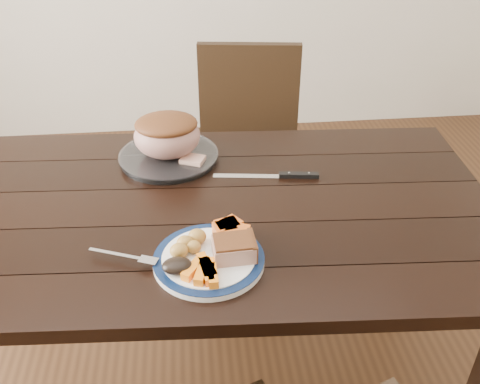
{
  "coord_description": "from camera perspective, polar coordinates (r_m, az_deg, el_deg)",
  "views": [
    {
      "loc": [
        -0.04,
        -1.23,
        1.6
      ],
      "look_at": [
        0.08,
        -0.02,
        0.8
      ],
      "focal_mm": 40.0,
      "sensor_mm": 36.0,
      "label": 1
    }
  ],
  "objects": [
    {
      "name": "dining_table",
      "position": [
        1.55,
        -3.02,
        -4.17
      ],
      "size": [
        1.65,
        0.99,
        0.75
      ],
      "rotation": [
        0.0,
        0.0,
        -0.06
      ],
      "color": "black",
      "rests_on": "ground"
    },
    {
      "name": "chair_far",
      "position": [
        2.26,
        0.88,
        4.81
      ],
      "size": [
        0.47,
        0.48,
        0.93
      ],
      "rotation": [
        0.0,
        0.0,
        3.01
      ],
      "color": "black",
      "rests_on": "ground"
    },
    {
      "name": "serving_platter",
      "position": [
        1.72,
        -7.59,
        3.68
      ],
      "size": [
        0.31,
        0.31,
        0.02
      ],
      "primitive_type": "cylinder",
      "color": "white",
      "rests_on": "dining_table"
    },
    {
      "name": "roasted_potatoes",
      "position": [
        1.3,
        -5.5,
        -5.51
      ],
      "size": [
        0.09,
        0.09,
        0.04
      ],
      "color": "gold",
      "rests_on": "dinner_plate"
    },
    {
      "name": "dark_mushroom",
      "position": [
        1.25,
        -6.73,
        -7.81
      ],
      "size": [
        0.07,
        0.05,
        0.03
      ],
      "primitive_type": "ellipsoid",
      "color": "black",
      "rests_on": "dinner_plate"
    },
    {
      "name": "dinner_plate",
      "position": [
        1.3,
        -3.34,
        -7.28
      ],
      "size": [
        0.27,
        0.27,
        0.02
      ],
      "primitive_type": "cylinder",
      "color": "white",
      "rests_on": "dining_table"
    },
    {
      "name": "cut_slice",
      "position": [
        1.67,
        -5.07,
        3.41
      ],
      "size": [
        0.09,
        0.08,
        0.02
      ],
      "primitive_type": "cube",
      "rotation": [
        0.0,
        0.0,
        -0.39
      ],
      "color": "tan",
      "rests_on": "serving_platter"
    },
    {
      "name": "carrot_batons",
      "position": [
        1.24,
        -3.72,
        -8.37
      ],
      "size": [
        0.08,
        0.11,
        0.02
      ],
      "color": "orange",
      "rests_on": "dinner_plate"
    },
    {
      "name": "roast_joint",
      "position": [
        1.69,
        -7.78,
        5.91
      ],
      "size": [
        0.21,
        0.18,
        0.14
      ],
      "primitive_type": "ellipsoid",
      "color": "tan",
      "rests_on": "serving_platter"
    },
    {
      "name": "pork_slice",
      "position": [
        1.28,
        -0.69,
        -6.1
      ],
      "size": [
        0.1,
        0.08,
        0.04
      ],
      "primitive_type": "cube",
      "rotation": [
        0.0,
        0.0,
        0.06
      ],
      "color": "tan",
      "rests_on": "dinner_plate"
    },
    {
      "name": "fork",
      "position": [
        1.32,
        -11.84,
        -6.81
      ],
      "size": [
        0.17,
        0.08,
        0.0
      ],
      "rotation": [
        0.0,
        0.0,
        -0.37
      ],
      "color": "silver",
      "rests_on": "dinner_plate"
    },
    {
      "name": "plate_rim",
      "position": [
        1.29,
        -3.35,
        -7.0
      ],
      "size": [
        0.27,
        0.27,
        0.02
      ],
      "primitive_type": "torus",
      "color": "#0B1B3A",
      "rests_on": "dinner_plate"
    },
    {
      "name": "ground",
      "position": [
        2.02,
        -2.45,
        -19.1
      ],
      "size": [
        4.0,
        4.0,
        0.0
      ],
      "primitive_type": "plane",
      "color": "#472B16",
      "rests_on": "ground"
    },
    {
      "name": "pumpkin_wedges",
      "position": [
        1.34,
        -1.1,
        -4.11
      ],
      "size": [
        0.1,
        0.09,
        0.04
      ],
      "color": "orange",
      "rests_on": "dinner_plate"
    },
    {
      "name": "carving_knife",
      "position": [
        1.62,
        4.9,
        1.78
      ],
      "size": [
        0.32,
        0.06,
        0.01
      ],
      "rotation": [
        0.0,
        0.0,
        -0.13
      ],
      "color": "silver",
      "rests_on": "dining_table"
    }
  ]
}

